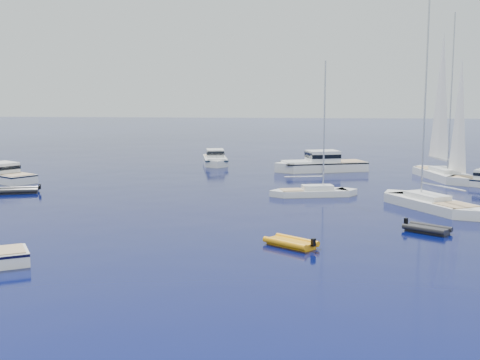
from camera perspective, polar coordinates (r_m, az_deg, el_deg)
name	(u,v)px	position (r m, az deg, el deg)	size (l,w,h in m)	color
ground	(208,344)	(23.13, -3.02, -14.98)	(400.00, 400.00, 0.00)	#091256
motor_cruiser_far_l	(3,181)	(68.01, -21.18, -0.08)	(2.92, 9.56, 2.51)	white
motor_cruiser_distant	(320,171)	(71.99, 7.49, 0.83)	(3.57, 11.66, 3.06)	silver
motor_cruiser_horizon	(215,164)	(78.25, -2.32, 1.48)	(2.84, 9.28, 2.44)	silver
sailboat_mid_r	(430,209)	(50.61, 17.28, -2.56)	(2.97, 11.43, 16.80)	white
sailboat_centre	(314,196)	(54.73, 6.87, -1.46)	(2.17, 8.33, 12.25)	silver
sailboat_sails_r	(442,179)	(68.57, 18.27, 0.13)	(3.14, 12.06, 17.73)	silver
tender_yellow	(291,246)	(36.81, 4.75, -6.17)	(1.84, 3.29, 0.95)	orange
tender_grey_near	(427,232)	(42.10, 16.99, -4.67)	(1.73, 3.03, 0.95)	black
tender_grey_far	(16,193)	(59.47, -20.07, -1.13)	(2.21, 4.11, 0.95)	black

